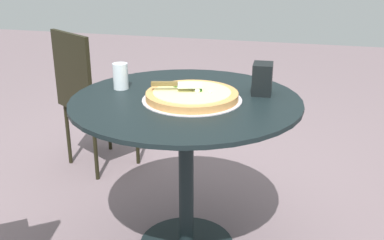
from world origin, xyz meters
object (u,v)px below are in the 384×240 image
at_px(patio_chair_near, 89,92).
at_px(drinking_cup, 121,76).
at_px(pizza_on_tray, 192,96).
at_px(napkin_dispenser, 262,79).
at_px(patio_table, 186,135).
at_px(pizza_server, 176,85).

bearing_deg(patio_chair_near, drinking_cup, -52.06).
height_order(pizza_on_tray, napkin_dispenser, napkin_dispenser).
bearing_deg(patio_table, patio_chair_near, 139.52).
xyz_separation_m(patio_table, napkin_dispenser, (0.30, 0.14, 0.23)).
relative_size(pizza_server, patio_chair_near, 0.25).
bearing_deg(drinking_cup, napkin_dispenser, 7.05).
bearing_deg(drinking_cup, pizza_on_tray, -12.95).
bearing_deg(pizza_server, patio_table, 3.52).
relative_size(patio_table, patio_chair_near, 1.11).
bearing_deg(drinking_cup, pizza_server, -14.40).
distance_m(pizza_server, patio_chair_near, 1.04).
bearing_deg(pizza_server, pizza_on_tray, -6.96).
bearing_deg(napkin_dispenser, pizza_on_tray, -62.50).
distance_m(drinking_cup, patio_chair_near, 0.82).
bearing_deg(napkin_dispenser, patio_chair_near, -118.26).
distance_m(drinking_cup, napkin_dispenser, 0.62).
height_order(drinking_cup, napkin_dispenser, napkin_dispenser).
bearing_deg(patio_table, pizza_server, -176.48).
xyz_separation_m(patio_table, pizza_on_tray, (0.03, -0.01, 0.18)).
bearing_deg(pizza_server, drinking_cup, 165.60).
height_order(drinking_cup, patio_chair_near, patio_chair_near).
relative_size(patio_table, pizza_server, 4.49).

